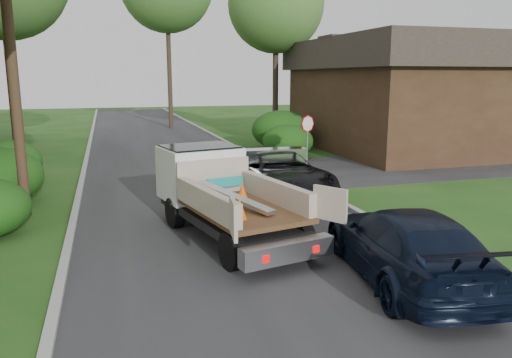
{
  "coord_description": "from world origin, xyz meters",
  "views": [
    {
      "loc": [
        -3.04,
        -10.81,
        4.06
      ],
      "look_at": [
        0.97,
        2.55,
        1.2
      ],
      "focal_mm": 35.0,
      "sensor_mm": 36.0,
      "label": 1
    }
  ],
  "objects_px": {
    "house_right": "(403,93)",
    "black_pickup": "(278,173)",
    "stop_sign": "(307,131)",
    "tree_right_far": "(276,5)",
    "navy_suv": "(405,245)",
    "flatbed_truck": "(216,187)",
    "utility_pole": "(10,36)"
  },
  "relations": [
    {
      "from": "tree_right_far",
      "to": "navy_suv",
      "type": "bearing_deg",
      "value": -102.29
    },
    {
      "from": "house_right",
      "to": "utility_pole",
      "type": "bearing_deg",
      "value": -153.99
    },
    {
      "from": "stop_sign",
      "to": "tree_right_far",
      "type": "distance_m",
      "value": 13.08
    },
    {
      "from": "black_pickup",
      "to": "flatbed_truck",
      "type": "bearing_deg",
      "value": -134.59
    },
    {
      "from": "house_right",
      "to": "flatbed_truck",
      "type": "relative_size",
      "value": 2.13
    },
    {
      "from": "tree_right_far",
      "to": "navy_suv",
      "type": "relative_size",
      "value": 2.24
    },
    {
      "from": "stop_sign",
      "to": "navy_suv",
      "type": "height_order",
      "value": "stop_sign"
    },
    {
      "from": "house_right",
      "to": "flatbed_truck",
      "type": "distance_m",
      "value": 18.14
    },
    {
      "from": "utility_pole",
      "to": "tree_right_far",
      "type": "xyz_separation_m",
      "value": [
        12.98,
        15.02,
        3.31
      ]
    },
    {
      "from": "black_pickup",
      "to": "stop_sign",
      "type": "bearing_deg",
      "value": 51.12
    },
    {
      "from": "tree_right_far",
      "to": "flatbed_truck",
      "type": "bearing_deg",
      "value": -113.43
    },
    {
      "from": "black_pickup",
      "to": "navy_suv",
      "type": "xyz_separation_m",
      "value": [
        0.05,
        -7.74,
        -0.04
      ]
    },
    {
      "from": "black_pickup",
      "to": "navy_suv",
      "type": "height_order",
      "value": "black_pickup"
    },
    {
      "from": "utility_pole",
      "to": "tree_right_far",
      "type": "bearing_deg",
      "value": 49.16
    },
    {
      "from": "house_right",
      "to": "black_pickup",
      "type": "relative_size",
      "value": 2.3
    },
    {
      "from": "utility_pole",
      "to": "black_pickup",
      "type": "distance_m",
      "value": 9.16
    },
    {
      "from": "flatbed_truck",
      "to": "black_pickup",
      "type": "height_order",
      "value": "flatbed_truck"
    },
    {
      "from": "flatbed_truck",
      "to": "navy_suv",
      "type": "height_order",
      "value": "flatbed_truck"
    },
    {
      "from": "navy_suv",
      "to": "tree_right_far",
      "type": "bearing_deg",
      "value": -93.47
    },
    {
      "from": "stop_sign",
      "to": "tree_right_far",
      "type": "height_order",
      "value": "tree_right_far"
    },
    {
      "from": "flatbed_truck",
      "to": "black_pickup",
      "type": "distance_m",
      "value": 4.46
    },
    {
      "from": "house_right",
      "to": "navy_suv",
      "type": "relative_size",
      "value": 2.53
    },
    {
      "from": "house_right",
      "to": "stop_sign",
      "type": "bearing_deg",
      "value": -147.34
    },
    {
      "from": "stop_sign",
      "to": "house_right",
      "type": "distance_m",
      "value": 9.37
    },
    {
      "from": "house_right",
      "to": "flatbed_truck",
      "type": "bearing_deg",
      "value": -137.77
    },
    {
      "from": "stop_sign",
      "to": "house_right",
      "type": "bearing_deg",
      "value": 32.66
    },
    {
      "from": "utility_pole",
      "to": "flatbed_truck",
      "type": "xyz_separation_m",
      "value": [
        5.13,
        -3.1,
        -3.99
      ]
    },
    {
      "from": "black_pickup",
      "to": "navy_suv",
      "type": "distance_m",
      "value": 7.74
    },
    {
      "from": "stop_sign",
      "to": "utility_pole",
      "type": "height_order",
      "value": "utility_pole"
    },
    {
      "from": "tree_right_far",
      "to": "flatbed_truck",
      "type": "xyz_separation_m",
      "value": [
        -7.85,
        -18.12,
        -7.3
      ]
    },
    {
      "from": "house_right",
      "to": "black_pickup",
      "type": "distance_m",
      "value": 13.84
    },
    {
      "from": "stop_sign",
      "to": "house_right",
      "type": "height_order",
      "value": "house_right"
    }
  ]
}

